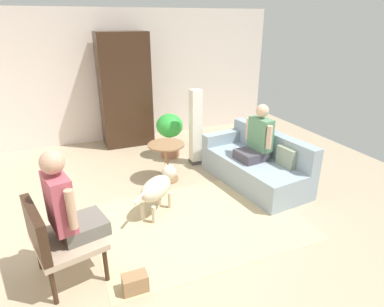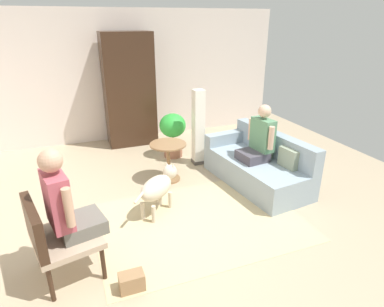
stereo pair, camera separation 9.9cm
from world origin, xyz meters
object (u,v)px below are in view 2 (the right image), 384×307
object	(u,v)px
person_on_armchair	(65,203)
dog	(158,186)
potted_plant	(173,130)
person_on_couch	(259,139)
round_end_table	(168,157)
armchair	(52,234)
handbag	(132,282)
column_lamp	(198,128)
armoire_cabinet	(129,90)
couch	(258,165)

from	to	relation	value
person_on_armchair	dog	bearing A→B (deg)	34.89
dog	potted_plant	world-z (taller)	potted_plant
person_on_couch	round_end_table	world-z (taller)	person_on_couch
armchair	handbag	size ratio (longest dim) A/B	3.63
person_on_armchair	column_lamp	xyz separation A→B (m)	(2.18, 2.06, -0.14)
column_lamp	handbag	world-z (taller)	column_lamp
armchair	handbag	bearing A→B (deg)	-33.71
armoire_cabinet	handbag	world-z (taller)	armoire_cabinet
armoire_cabinet	round_end_table	bearing A→B (deg)	-84.32
couch	potted_plant	distance (m)	1.75
person_on_couch	potted_plant	world-z (taller)	person_on_couch
person_on_couch	person_on_armchair	bearing A→B (deg)	-159.64
armchair	person_on_couch	world-z (taller)	person_on_couch
round_end_table	column_lamp	world-z (taller)	column_lamp
person_on_couch	dog	world-z (taller)	person_on_couch
person_on_armchair	dog	size ratio (longest dim) A/B	1.27
round_end_table	armoire_cabinet	size ratio (longest dim) A/B	0.28
person_on_armchair	potted_plant	xyz separation A→B (m)	(1.87, 2.53, -0.29)
couch	dog	bearing A→B (deg)	-170.53
couch	person_on_couch	world-z (taller)	person_on_couch
person_on_couch	armoire_cabinet	distance (m)	2.92
person_on_couch	person_on_armchair	world-z (taller)	person_on_armchair
armchair	potted_plant	bearing A→B (deg)	51.75
armchair	armoire_cabinet	size ratio (longest dim) A/B	0.39
person_on_armchair	armchair	bearing A→B (deg)	-166.66
potted_plant	handbag	xyz separation A→B (m)	(-1.38, -2.99, -0.41)
couch	person_on_armchair	size ratio (longest dim) A/B	2.04
column_lamp	armoire_cabinet	distance (m)	1.77
person_on_armchair	round_end_table	distance (m)	2.24
potted_plant	handbag	bearing A→B (deg)	-114.83
person_on_armchair	armoire_cabinet	distance (m)	3.78
armchair	handbag	xyz separation A→B (m)	(0.64, -0.43, -0.41)
armoire_cabinet	handbag	size ratio (longest dim) A/B	9.25
round_end_table	armchair	bearing A→B (deg)	-135.02
person_on_armchair	column_lamp	bearing A→B (deg)	43.30
person_on_armchair	potted_plant	size ratio (longest dim) A/B	1.12
dog	armoire_cabinet	world-z (taller)	armoire_cabinet
armchair	armoire_cabinet	bearing A→B (deg)	67.78
person_on_couch	round_end_table	bearing A→B (deg)	154.41
person_on_couch	column_lamp	xyz separation A→B (m)	(-0.56, 1.04, -0.08)
potted_plant	dog	bearing A→B (deg)	-113.61
person_on_couch	handbag	xyz separation A→B (m)	(-2.25, -1.48, -0.64)
potted_plant	person_on_couch	bearing A→B (deg)	-59.97
person_on_couch	handbag	world-z (taller)	person_on_couch
round_end_table	dog	xyz separation A→B (m)	(-0.40, -0.84, -0.02)
couch	person_on_armchair	xyz separation A→B (m)	(-2.78, -1.05, 0.51)
handbag	column_lamp	bearing A→B (deg)	56.06
round_end_table	armoire_cabinet	world-z (taller)	armoire_cabinet
potted_plant	handbag	size ratio (longest dim) A/B	3.45
person_on_armchair	handbag	size ratio (longest dim) A/B	3.85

